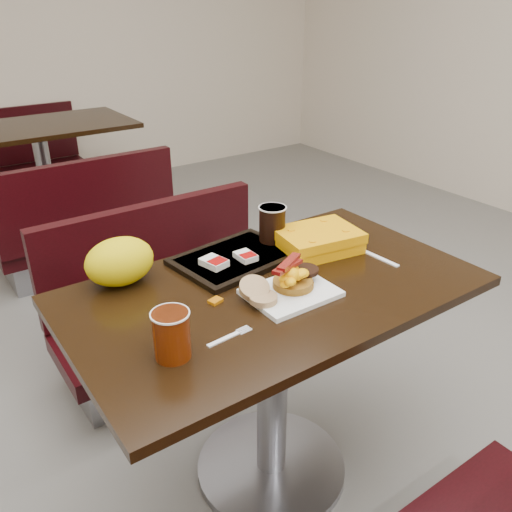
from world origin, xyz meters
TOP-DOWN VIEW (x-y plane):
  - floor at (0.00, 0.00)m, footprint 6.00×7.00m
  - table_near at (0.00, 0.00)m, footprint 1.20×0.70m
  - bench_near_n at (0.00, 0.70)m, footprint 1.00×0.46m
  - table_far at (0.00, 2.60)m, footprint 1.20×0.70m
  - bench_far_s at (0.00, 1.90)m, footprint 1.00×0.46m
  - bench_far_n at (0.00, 3.30)m, footprint 1.00×0.46m
  - platter at (0.01, -0.07)m, footprint 0.25×0.19m
  - pancake_stack at (0.03, -0.05)m, footprint 0.13×0.13m
  - sausage_patty at (0.08, -0.04)m, footprint 0.10×0.10m
  - scrambled_eggs at (0.01, -0.07)m, footprint 0.09×0.08m
  - bacon_strips at (0.00, -0.06)m, footprint 0.15×0.11m
  - muffin_bottom at (-0.09, -0.07)m, footprint 0.09×0.09m
  - muffin_top at (-0.09, -0.03)m, footprint 0.10×0.10m
  - coffee_cup_near at (-0.40, -0.13)m, footprint 0.09×0.09m
  - fork at (-0.27, -0.14)m, footprint 0.13×0.03m
  - knife at (0.39, -0.03)m, footprint 0.03×0.19m
  - condiment_syrup at (-0.19, 0.02)m, footprint 0.04×0.04m
  - tray at (-0.00, 0.20)m, footprint 0.40×0.31m
  - hashbrown_sleeve_left at (-0.09, 0.19)m, footprint 0.07×0.09m
  - hashbrown_sleeve_right at (0.01, 0.17)m, footprint 0.05×0.07m
  - coffee_cup_far at (0.16, 0.23)m, footprint 0.11×0.11m
  - clamshell at (0.27, 0.11)m, footprint 0.29×0.23m
  - paper_bag at (-0.36, 0.27)m, footprint 0.23×0.19m

SIDE VIEW (x-z plane):
  - floor at x=0.00m, z-range -0.01..0.01m
  - bench_near_n at x=0.00m, z-range 0.00..0.72m
  - bench_far_s at x=0.00m, z-range 0.00..0.72m
  - bench_far_n at x=0.00m, z-range 0.00..0.72m
  - table_near at x=0.00m, z-range 0.00..0.75m
  - table_far at x=0.00m, z-range 0.00..0.75m
  - fork at x=-0.27m, z-range 0.75..0.75m
  - knife at x=0.39m, z-range 0.75..0.75m
  - condiment_syrup at x=-0.19m, z-range 0.75..0.76m
  - platter at x=0.01m, z-range 0.75..0.76m
  - tray at x=0.00m, z-range 0.75..0.77m
  - muffin_bottom at x=-0.09m, z-range 0.76..0.78m
  - pancake_stack at x=0.03m, z-range 0.76..0.79m
  - hashbrown_sleeve_right at x=0.01m, z-range 0.77..0.79m
  - hashbrown_sleeve_left at x=-0.09m, z-range 0.77..0.79m
  - clamshell at x=0.27m, z-range 0.75..0.82m
  - muffin_top at x=-0.09m, z-range 0.76..0.81m
  - sausage_patty at x=0.08m, z-range 0.79..0.80m
  - coffee_cup_near at x=-0.40m, z-range 0.75..0.87m
  - scrambled_eggs at x=0.01m, z-range 0.79..0.83m
  - paper_bag at x=-0.36m, z-range 0.75..0.89m
  - coffee_cup_far at x=0.16m, z-range 0.77..0.89m
  - bacon_strips at x=0.00m, z-range 0.83..0.85m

